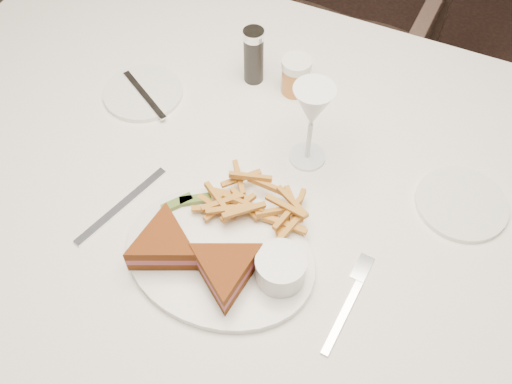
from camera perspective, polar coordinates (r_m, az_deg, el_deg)
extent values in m
plane|color=black|center=(1.72, -11.20, -14.08)|extent=(5.00, 5.00, 0.00)
cube|color=white|center=(1.34, 0.63, -8.98)|extent=(1.70, 1.25, 0.75)
imported|color=#4B362E|center=(1.97, 6.89, 14.71)|extent=(0.74, 0.71, 0.67)
ellipsoid|color=white|center=(0.94, -3.63, -6.41)|extent=(0.35, 0.29, 0.01)
cube|color=silver|center=(1.02, -13.27, -1.32)|extent=(0.09, 0.19, 0.00)
cylinder|color=white|center=(1.20, -11.21, 9.72)|extent=(0.16, 0.16, 0.01)
cylinder|color=white|center=(1.06, 19.86, -1.08)|extent=(0.16, 0.16, 0.01)
cylinder|color=black|center=(1.17, -0.24, 13.45)|extent=(0.04, 0.04, 0.12)
cylinder|color=#BC6C2D|center=(1.16, 4.00, 11.51)|extent=(0.06, 0.06, 0.08)
cube|color=#496423|center=(0.99, -6.07, -0.77)|extent=(0.06, 0.04, 0.01)
cube|color=#496423|center=(0.99, -7.89, -1.12)|extent=(0.05, 0.05, 0.01)
cylinder|color=white|center=(0.89, 2.47, -7.63)|extent=(0.08, 0.08, 0.05)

